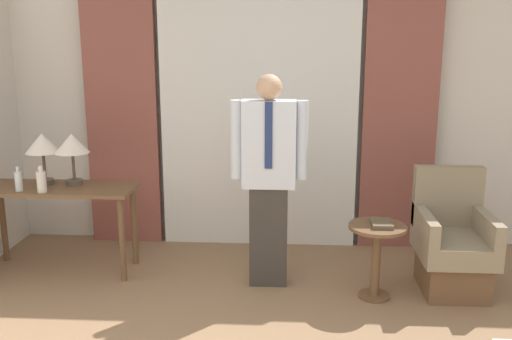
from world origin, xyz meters
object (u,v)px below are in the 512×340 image
at_px(armchair, 452,247).
at_px(desk, 57,200).
at_px(bottle_near_edge, 18,181).
at_px(book, 381,224).
at_px(bottle_by_lamp, 41,181).
at_px(table_lamp_right, 72,146).
at_px(person, 269,173).
at_px(table_lamp_left, 42,145).
at_px(side_table, 376,249).

bearing_deg(armchair, desk, 176.83).
xyz_separation_m(bottle_near_edge, book, (2.80, -0.23, -0.22)).
bearing_deg(book, armchair, 18.53).
bearing_deg(book, bottle_by_lamp, 175.57).
bearing_deg(bottle_near_edge, book, -4.65).
xyz_separation_m(table_lamp_right, person, (1.61, -0.24, -0.15)).
distance_m(bottle_near_edge, person, 1.97).
bearing_deg(bottle_by_lamp, bottle_near_edge, 172.41).
relative_size(person, armchair, 1.78).
bearing_deg(table_lamp_left, armchair, -4.48).
bearing_deg(table_lamp_left, table_lamp_right, 0.00).
bearing_deg(book, desk, 171.84).
relative_size(bottle_near_edge, book, 0.93).
distance_m(desk, armchair, 3.15).
distance_m(person, side_table, 0.98).
height_order(bottle_near_edge, armchair, armchair).
distance_m(bottle_near_edge, book, 2.82).
bearing_deg(desk, table_lamp_left, 146.37).
relative_size(armchair, side_table, 1.63).
bearing_deg(desk, armchair, -3.17).
relative_size(table_lamp_right, person, 0.26).
bearing_deg(armchair, book, -161.47).
height_order(table_lamp_left, book, table_lamp_left).
bearing_deg(book, side_table, 174.51).
bearing_deg(person, table_lamp_left, 172.58).
relative_size(desk, bottle_near_edge, 6.50).
bearing_deg(bottle_by_lamp, table_lamp_left, 107.66).
bearing_deg(armchair, side_table, -162.43).
height_order(bottle_by_lamp, person, person).
bearing_deg(table_lamp_right, bottle_by_lamp, -124.06).
height_order(table_lamp_left, side_table, table_lamp_left).
relative_size(desk, book, 6.03).
xyz_separation_m(bottle_near_edge, armchair, (3.38, -0.03, -0.46)).
bearing_deg(person, desk, 174.72).
bearing_deg(table_lamp_right, book, -10.43).
relative_size(bottle_near_edge, side_table, 0.34).
bearing_deg(table_lamp_left, desk, -33.63).
distance_m(desk, side_table, 2.57).
bearing_deg(table_lamp_right, person, -8.54).
relative_size(table_lamp_left, book, 2.01).
xyz_separation_m(person, armchair, (1.41, -0.01, -0.56)).
distance_m(table_lamp_right, book, 2.52).
bearing_deg(person, table_lamp_right, 171.46).
bearing_deg(table_lamp_right, desk, -146.37).
xyz_separation_m(desk, book, (2.56, -0.37, -0.02)).
xyz_separation_m(table_lamp_left, side_table, (2.66, -0.45, -0.66)).
bearing_deg(bottle_by_lamp, armchair, -0.15).
distance_m(table_lamp_left, bottle_near_edge, 0.35).
relative_size(desk, armchair, 1.37).
bearing_deg(armchair, person, 179.44).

